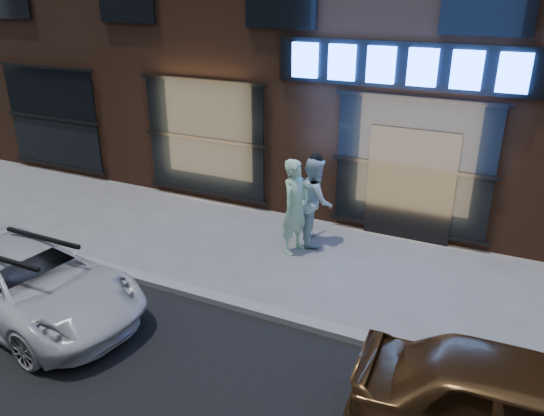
{
  "coord_description": "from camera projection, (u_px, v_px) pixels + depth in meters",
  "views": [
    {
      "loc": [
        1.86,
        -6.6,
        5.04
      ],
      "look_at": [
        -2.07,
        1.6,
        1.2
      ],
      "focal_mm": 35.0,
      "sensor_mm": 36.0,
      "label": 1
    }
  ],
  "objects": [
    {
      "name": "man_bowtie",
      "position": [
        295.0,
        207.0,
        10.5
      ],
      "size": [
        0.61,
        0.8,
        1.96
      ],
      "primitive_type": "imported",
      "rotation": [
        0.0,
        0.0,
        1.36
      ],
      "color": "#BAF5C5",
      "rests_on": "ground"
    },
    {
      "name": "ground",
      "position": [
        348.0,
        338.0,
        8.19
      ],
      "size": [
        90.0,
        90.0,
        0.0
      ],
      "primitive_type": "plane",
      "color": "slate",
      "rests_on": "ground"
    },
    {
      "name": "man_cap",
      "position": [
        315.0,
        200.0,
        10.94
      ],
      "size": [
        1.05,
        1.13,
        1.86
      ],
      "primitive_type": "imported",
      "rotation": [
        0.0,
        0.0,
        2.07
      ],
      "color": "white",
      "rests_on": "ground"
    },
    {
      "name": "curb",
      "position": [
        348.0,
        335.0,
        8.17
      ],
      "size": [
        60.0,
        0.25,
        0.12
      ],
      "primitive_type": "cube",
      "color": "gray",
      "rests_on": "ground"
    },
    {
      "name": "white_suv",
      "position": [
        29.0,
        282.0,
        8.6
      ],
      "size": [
        4.41,
        2.51,
        1.16
      ],
      "primitive_type": "imported",
      "rotation": [
        0.0,
        0.0,
        1.43
      ],
      "color": "silver",
      "rests_on": "ground"
    },
    {
      "name": "gold_sedan",
      "position": [
        530.0,
        415.0,
        5.83
      ],
      "size": [
        4.02,
        1.8,
        1.34
      ],
      "primitive_type": "imported",
      "rotation": [
        0.0,
        0.0,
        1.63
      ],
      "color": "brown",
      "rests_on": "ground"
    }
  ]
}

